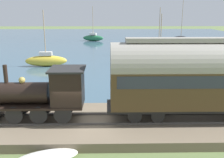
{
  "coord_description": "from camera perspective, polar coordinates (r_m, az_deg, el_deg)",
  "views": [
    {
      "loc": [
        -13.87,
        -1.6,
        6.62
      ],
      "look_at": [
        6.2,
        -2.01,
        1.34
      ],
      "focal_mm": 42.0,
      "sensor_mm": 36.0,
      "label": 1
    }
  ],
  "objects": [
    {
      "name": "passenger_coach",
      "position": [
        15.32,
        18.2,
        0.85
      ],
      "size": [
        2.32,
        10.14,
        4.58
      ],
      "color": "black",
      "rests_on": "rail_embankment"
    },
    {
      "name": "sailboat_green",
      "position": [
        58.92,
        -4.13,
        8.96
      ],
      "size": [
        2.47,
        4.87,
        7.46
      ],
      "rotation": [
        0.0,
        0.0,
        -0.26
      ],
      "color": "#236B42",
      "rests_on": "harbor_water"
    },
    {
      "name": "steam_locomotive",
      "position": [
        15.08,
        -13.96,
        -2.65
      ],
      "size": [
        2.03,
        5.39,
        3.13
      ],
      "color": "black",
      "rests_on": "rail_embankment"
    },
    {
      "name": "sailboat_black",
      "position": [
        59.99,
        14.76,
        8.54
      ],
      "size": [
        2.81,
        3.78,
        8.77
      ],
      "rotation": [
        0.0,
        0.0,
        -0.45
      ],
      "color": "black",
      "rests_on": "harbor_water"
    },
    {
      "name": "ground_plane",
      "position": [
        15.46,
        -7.13,
        -10.75
      ],
      "size": [
        200.0,
        200.0,
        0.0
      ],
      "primitive_type": "plane",
      "color": "#607542"
    },
    {
      "name": "beached_dinghy",
      "position": [
        12.64,
        -13.94,
        -16.16
      ],
      "size": [
        1.88,
        3.0,
        0.44
      ],
      "color": "silver",
      "rests_on": "ground"
    },
    {
      "name": "sailboat_blue",
      "position": [
        40.52,
        10.07,
        6.09
      ],
      "size": [
        3.65,
        6.3,
        7.01
      ],
      "rotation": [
        0.0,
        0.0,
        0.35
      ],
      "color": "#335199",
      "rests_on": "harbor_water"
    },
    {
      "name": "rowboat_near_shore",
      "position": [
        24.02,
        5.53,
        -0.8
      ],
      "size": [
        1.84,
        2.73,
        0.41
      ],
      "rotation": [
        0.0,
        0.0,
        -0.39
      ],
      "color": "beige",
      "rests_on": "harbor_water"
    },
    {
      "name": "sailboat_brown",
      "position": [
        33.79,
        10.36,
        4.35
      ],
      "size": [
        2.2,
        3.57,
        6.21
      ],
      "rotation": [
        0.0,
        0.0,
        0.13
      ],
      "color": "brown",
      "rests_on": "harbor_water"
    },
    {
      "name": "rail_embankment",
      "position": [
        15.49,
        -7.1,
        -9.66
      ],
      "size": [
        5.67,
        56.0,
        0.62
      ],
      "color": "#756651",
      "rests_on": "ground"
    },
    {
      "name": "rowboat_far_out",
      "position": [
        21.04,
        9.59,
        -3.17
      ],
      "size": [
        2.07,
        2.48,
        0.44
      ],
      "rotation": [
        0.0,
        0.0,
        0.57
      ],
      "color": "silver",
      "rests_on": "harbor_water"
    },
    {
      "name": "sailboat_yellow",
      "position": [
        32.85,
        -14.14,
        3.97
      ],
      "size": [
        1.45,
        5.05,
        6.67
      ],
      "rotation": [
        0.0,
        0.0,
        0.06
      ],
      "color": "gold",
      "rests_on": "harbor_water"
    },
    {
      "name": "harbor_water",
      "position": [
        57.57,
        -2.78,
        8.12
      ],
      "size": [
        80.0,
        80.0,
        0.01
      ],
      "color": "#426075",
      "rests_on": "ground"
    }
  ]
}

